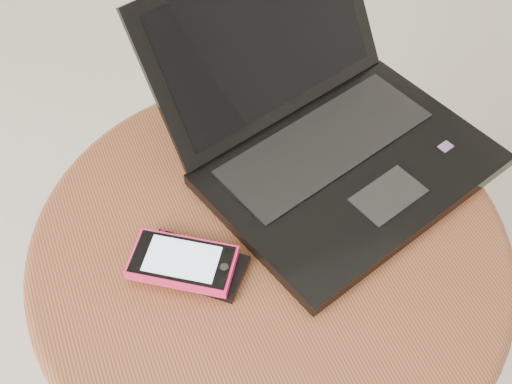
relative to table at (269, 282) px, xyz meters
name	(u,v)px	position (x,y,z in m)	size (l,w,h in m)	color
table	(269,282)	(0.00, 0.00, 0.00)	(0.59, 0.59, 0.47)	#52240F
laptop	(326,131)	(0.12, 0.10, 0.14)	(0.44, 0.44, 0.21)	black
phone_black	(194,265)	(-0.10, 0.00, 0.11)	(0.13, 0.12, 0.01)	black
phone_pink	(183,262)	(-0.11, 0.00, 0.12)	(0.13, 0.12, 0.01)	#F8215F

